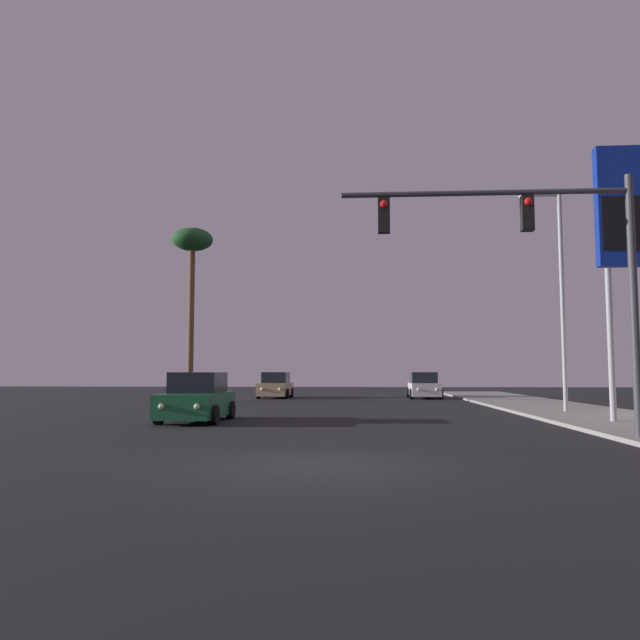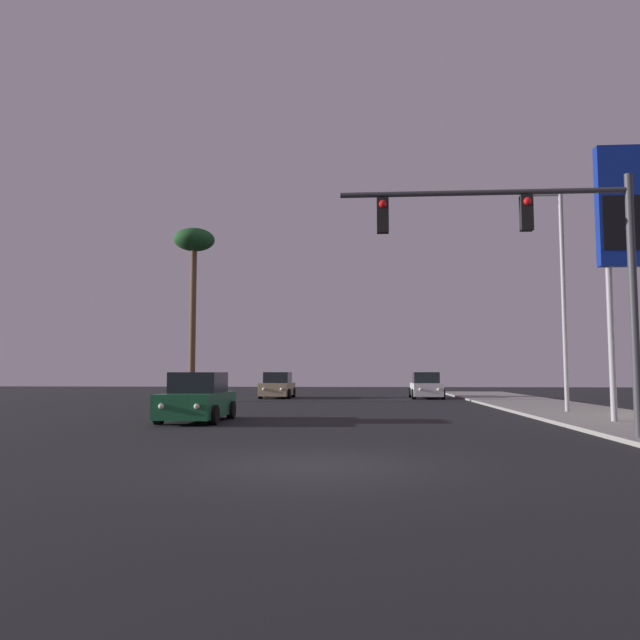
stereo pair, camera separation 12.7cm
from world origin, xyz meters
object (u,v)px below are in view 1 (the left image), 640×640
car_tan (276,386)px  gas_station_sign (628,221)px  street_lamp (559,288)px  palm_tree_mid (192,251)px  traffic_light_mast (546,250)px  car_white (424,386)px  car_green (197,399)px

car_tan → gas_station_sign: 25.25m
street_lamp → palm_tree_mid: bearing=151.5°
traffic_light_mast → palm_tree_mid: size_ratio=0.72×
car_white → car_green: 21.72m
street_lamp → traffic_light_mast: bearing=-108.9°
palm_tree_mid → car_green: bearing=-73.6°
gas_station_sign → palm_tree_mid: palm_tree_mid is taller
traffic_light_mast → street_lamp: street_lamp is taller
car_tan → street_lamp: street_lamp is taller
traffic_light_mast → gas_station_sign: (4.14, 4.99, 1.89)m
car_white → car_green: bearing=64.4°
gas_station_sign → car_white: bearing=103.3°
traffic_light_mast → gas_station_sign: gas_station_sign is taller
street_lamp → car_white: bearing=105.1°
car_tan → traffic_light_mast: 27.23m
car_green → street_lamp: size_ratio=0.48×
traffic_light_mast → car_white: bearing=91.3°
traffic_light_mast → street_lamp: (3.44, 10.06, 0.39)m
car_green → gas_station_sign: bearing=178.6°
car_tan → street_lamp: bearing=133.9°
car_green → gas_station_sign: gas_station_sign is taller
traffic_light_mast → gas_station_sign: bearing=50.3°
car_tan → street_lamp: size_ratio=0.48×
car_white → traffic_light_mast: traffic_light_mast is taller
car_white → traffic_light_mast: size_ratio=0.59×
car_white → traffic_light_mast: (0.57, -24.91, 3.96)m
car_tan → palm_tree_mid: bearing=52.0°
street_lamp → gas_station_sign: bearing=-82.2°
gas_station_sign → palm_tree_mid: size_ratio=0.89×
car_green → traffic_light_mast: size_ratio=0.59×
car_green → street_lamp: bearing=-161.0°
car_green → palm_tree_mid: (-4.21, 14.30, 8.03)m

